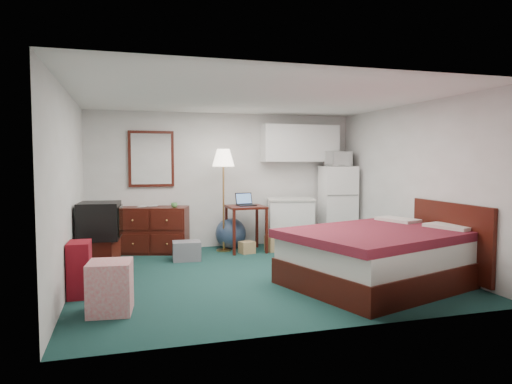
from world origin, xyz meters
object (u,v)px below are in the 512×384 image
object	(u,v)px
kitchen_counter	(290,224)
suitcase	(80,269)
floor_lamp	(224,200)
tv_stand	(98,257)
desk	(246,229)
dresser	(154,230)
bed	(379,258)
fridge	(338,205)

from	to	relation	value
kitchen_counter	suitcase	bearing A→B (deg)	-134.98
kitchen_counter	floor_lamp	bearing A→B (deg)	-167.61
floor_lamp	tv_stand	world-z (taller)	floor_lamp
desk	dresser	bearing A→B (deg)	167.41
bed	suitcase	xyz separation A→B (m)	(-3.72, 0.53, -0.03)
dresser	suitcase	distance (m)	2.61
tv_stand	fridge	bearing A→B (deg)	27.49
fridge	floor_lamp	bearing A→B (deg)	-171.12
desk	fridge	distance (m)	1.92
desk	floor_lamp	bearing A→B (deg)	158.93
floor_lamp	kitchen_counter	bearing A→B (deg)	-0.49
desk	bed	xyz separation A→B (m)	(1.11, -2.60, -0.05)
fridge	desk	bearing A→B (deg)	-166.70
suitcase	desk	bearing A→B (deg)	39.78
fridge	tv_stand	distance (m)	4.53
bed	suitcase	size ratio (longest dim) A/B	3.38
floor_lamp	desk	world-z (taller)	floor_lamp
desk	fridge	xyz separation A→B (m)	(1.88, 0.17, 0.35)
floor_lamp	kitchen_counter	xyz separation A→B (m)	(1.27, -0.01, -0.47)
kitchen_counter	tv_stand	size ratio (longest dim) A/B	1.56
floor_lamp	fridge	size ratio (longest dim) A/B	1.21
kitchen_counter	fridge	world-z (taller)	fridge
desk	bed	size ratio (longest dim) A/B	0.37
floor_lamp	bed	size ratio (longest dim) A/B	0.82
floor_lamp	fridge	bearing A→B (deg)	0.83
tv_stand	kitchen_counter	bearing A→B (deg)	31.15
kitchen_counter	tv_stand	distance (m)	3.56
floor_lamp	desk	distance (m)	0.65
desk	fridge	size ratio (longest dim) A/B	0.54
floor_lamp	suitcase	bearing A→B (deg)	-135.26
dresser	suitcase	size ratio (longest dim) A/B	1.80
dresser	tv_stand	size ratio (longest dim) A/B	2.08
tv_stand	suitcase	distance (m)	1.02
desk	kitchen_counter	distance (m)	0.90
dresser	bed	size ratio (longest dim) A/B	0.53
fridge	suitcase	world-z (taller)	fridge
bed	suitcase	distance (m)	3.75
floor_lamp	fridge	world-z (taller)	floor_lamp
dresser	desk	xyz separation A→B (m)	(1.60, -0.34, 0.00)
kitchen_counter	bed	bearing A→B (deg)	-72.62
dresser	desk	world-z (taller)	desk
fridge	bed	xyz separation A→B (m)	(-0.77, -2.78, -0.40)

